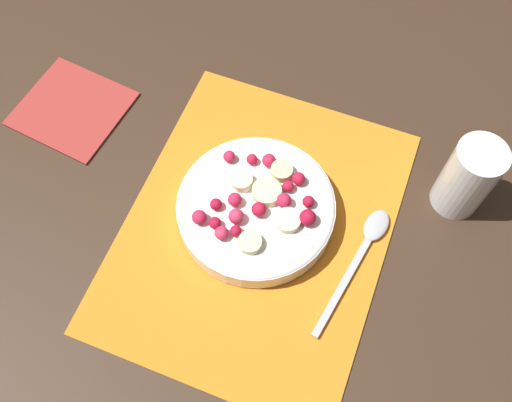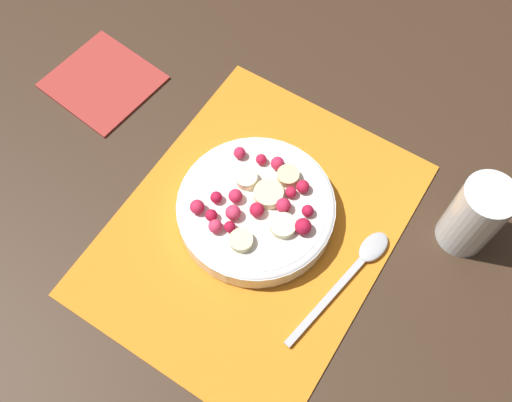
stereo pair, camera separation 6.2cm
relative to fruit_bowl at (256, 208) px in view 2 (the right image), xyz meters
The scene contains 6 objects.
ground_plane 0.03m from the fruit_bowl, 154.82° to the right, with size 3.00×3.00×0.00m, color #382619.
placemat 0.03m from the fruit_bowl, 154.82° to the right, with size 0.42×0.33×0.01m.
fruit_bowl is the anchor object (origin of this frame).
spoon 0.15m from the fruit_bowl, 86.39° to the right, with size 0.19×0.05×0.01m.
drinking_glass 0.27m from the fruit_bowl, 63.37° to the right, with size 0.06×0.06×0.12m.
napkin 0.32m from the fruit_bowl, 78.38° to the left, with size 0.15×0.16×0.01m.
Camera 2 is at (-0.25, -0.16, 0.68)m, focal length 40.00 mm.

